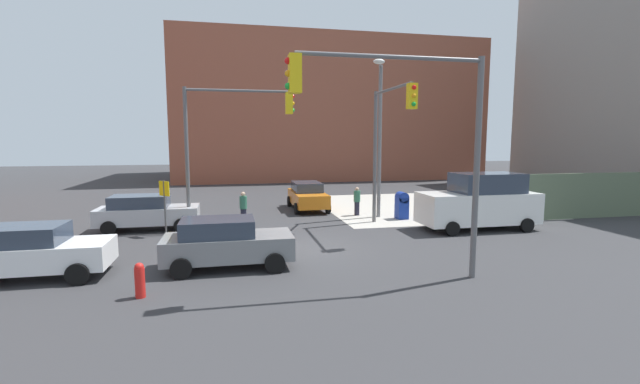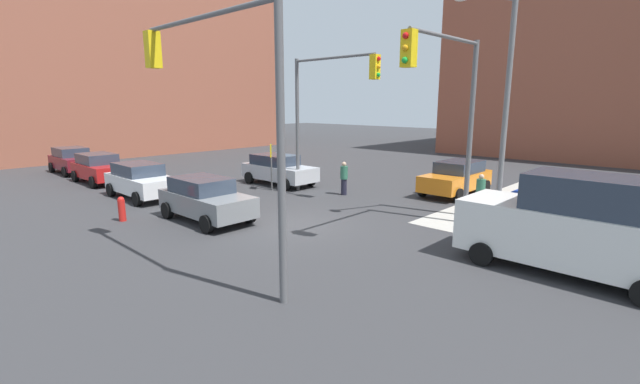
% 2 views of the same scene
% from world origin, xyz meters
% --- Properties ---
extents(ground_plane, '(120.00, 120.00, 0.00)m').
position_xyz_m(ground_plane, '(0.00, 0.00, 0.00)').
color(ground_plane, '#333335').
extents(sidewalk_corner, '(12.00, 12.00, 0.01)m').
position_xyz_m(sidewalk_corner, '(9.00, 9.00, 0.01)').
color(sidewalk_corner, '#ADA89E').
rests_on(sidewalk_corner, ground).
extents(building_brick_west, '(16.00, 28.00, 20.43)m').
position_xyz_m(building_brick_west, '(-32.00, 5.91, 10.22)').
color(building_brick_west, '#93513D').
rests_on(building_brick_west, ground).
extents(traffic_signal_nw_corner, '(5.06, 0.36, 6.50)m').
position_xyz_m(traffic_signal_nw_corner, '(-2.59, 4.50, 4.61)').
color(traffic_signal_nw_corner, '#59595B').
rests_on(traffic_signal_nw_corner, ground).
extents(traffic_signal_se_corner, '(5.75, 0.36, 6.50)m').
position_xyz_m(traffic_signal_se_corner, '(2.30, -4.50, 4.65)').
color(traffic_signal_se_corner, '#59595B').
rests_on(traffic_signal_se_corner, ground).
extents(traffic_signal_ne_corner, '(0.36, 4.63, 6.50)m').
position_xyz_m(traffic_signal_ne_corner, '(4.50, 2.77, 4.58)').
color(traffic_signal_ne_corner, '#59595B').
rests_on(traffic_signal_ne_corner, ground).
extents(street_lamp_corner, '(1.28, 2.51, 8.00)m').
position_xyz_m(street_lamp_corner, '(5.06, 5.46, 4.70)').
color(street_lamp_corner, slate).
rests_on(street_lamp_corner, ground).
extents(warning_sign_two_way, '(0.48, 0.48, 2.40)m').
position_xyz_m(warning_sign_two_way, '(-5.40, 3.50, 1.64)').
color(warning_sign_two_way, '#4C4C4C').
rests_on(warning_sign_two_way, ground).
extents(mailbox_blue, '(0.56, 0.64, 1.43)m').
position_xyz_m(mailbox_blue, '(6.20, 5.00, 0.76)').
color(mailbox_blue, navy).
rests_on(mailbox_blue, ground).
extents(fire_hydrant, '(0.26, 0.26, 0.94)m').
position_xyz_m(fire_hydrant, '(-5.00, -4.20, 0.49)').
color(fire_hydrant, red).
rests_on(fire_hydrant, ground).
extents(coupe_silver, '(4.45, 2.02, 1.62)m').
position_xyz_m(coupe_silver, '(-6.41, 4.82, 0.84)').
color(coupe_silver, '#B7BABF').
rests_on(coupe_silver, ground).
extents(hatchback_orange, '(2.02, 4.34, 1.62)m').
position_xyz_m(hatchback_orange, '(1.90, 9.07, 0.84)').
color(hatchback_orange, orange).
rests_on(hatchback_orange, ground).
extents(sedan_red, '(4.09, 2.02, 1.62)m').
position_xyz_m(sedan_red, '(-14.06, -1.74, 0.84)').
color(sedan_red, '#B21919').
rests_on(sedan_red, ground).
extents(hatchback_white, '(4.25, 2.02, 1.62)m').
position_xyz_m(hatchback_white, '(-8.48, -1.88, 0.84)').
color(hatchback_white, white).
rests_on(hatchback_white, ground).
extents(hatchback_maroon, '(3.94, 2.02, 1.62)m').
position_xyz_m(hatchback_maroon, '(-18.90, -1.64, 0.84)').
color(hatchback_maroon, maroon).
rests_on(hatchback_maroon, ground).
extents(hatchback_gray, '(4.11, 2.02, 1.62)m').
position_xyz_m(hatchback_gray, '(-2.79, -1.95, 0.84)').
color(hatchback_gray, slate).
rests_on(hatchback_gray, ground).
extents(van_white_delivery, '(5.40, 2.32, 2.62)m').
position_xyz_m(van_white_delivery, '(8.69, 1.80, 1.28)').
color(van_white_delivery, white).
rests_on(van_white_delivery, ground).
extents(pedestrian_crossing, '(0.36, 0.36, 1.62)m').
position_xyz_m(pedestrian_crossing, '(-2.00, 5.20, 0.84)').
color(pedestrian_crossing, '#2D664C').
rests_on(pedestrian_crossing, ground).
extents(pedestrian_waiting, '(0.36, 0.36, 1.57)m').
position_xyz_m(pedestrian_waiting, '(4.20, 6.50, 0.81)').
color(pedestrian_waiting, '#2D664C').
rests_on(pedestrian_waiting, ground).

